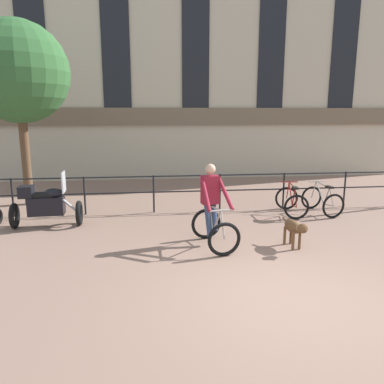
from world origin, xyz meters
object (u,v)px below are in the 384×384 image
dog (295,228)px  cyclist_with_bike (213,210)px  parked_motorcycle (46,204)px  parked_bicycle_near_lamp (291,202)px  parked_bicycle_mid_left (322,201)px

dog → cyclist_with_bike: bearing=157.4°
cyclist_with_bike → dog: bearing=-23.9°
cyclist_with_bike → parked_motorcycle: bearing=145.9°
cyclist_with_bike → parked_bicycle_near_lamp: 3.37m
dog → parked_motorcycle: parked_motorcycle is taller
parked_motorcycle → cyclist_with_bike: bearing=-117.4°
cyclist_with_bike → parked_motorcycle: (-3.80, 1.73, -0.20)m
dog → parked_bicycle_mid_left: (1.82, 2.56, -0.07)m
cyclist_with_bike → parked_bicycle_near_lamp: cyclist_with_bike is taller
cyclist_with_bike → parked_motorcycle: 4.18m
cyclist_with_bike → parked_bicycle_mid_left: size_ratio=1.43×
dog → parked_bicycle_near_lamp: parked_bicycle_near_lamp is taller
parked_motorcycle → parked_bicycle_near_lamp: 6.38m
cyclist_with_bike → dog: cyclist_with_bike is taller
dog → parked_bicycle_mid_left: bearing=46.2°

